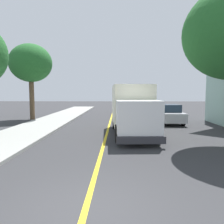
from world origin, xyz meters
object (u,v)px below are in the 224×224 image
object	(u,v)px
box_truck	(132,107)
parked_car_mid	(128,107)
parked_van_across	(169,114)
parked_car_near	(137,112)
street_tree_down_block	(31,64)

from	to	relation	value
box_truck	parked_car_mid	xyz separation A→B (m)	(0.31, 13.40, -0.97)
parked_car_mid	parked_van_across	xyz separation A→B (m)	(3.24, -8.52, 0.00)
box_truck	parked_car_mid	size ratio (longest dim) A/B	1.64
box_truck	parked_van_across	distance (m)	6.12
parked_car_mid	parked_car_near	bearing A→B (deg)	-83.93
parked_car_near	parked_van_across	xyz separation A→B (m)	(2.61, -2.59, 0.00)
parked_van_across	parked_car_near	bearing A→B (deg)	135.21
parked_car_near	parked_car_mid	bearing A→B (deg)	96.07
parked_car_near	street_tree_down_block	world-z (taller)	street_tree_down_block
parked_van_across	street_tree_down_block	size ratio (longest dim) A/B	0.60
street_tree_down_block	parked_car_near	bearing A→B (deg)	1.08
box_truck	parked_van_across	world-z (taller)	box_truck
parked_van_across	street_tree_down_block	world-z (taller)	street_tree_down_block
parked_car_near	street_tree_down_block	xyz separation A→B (m)	(-10.47, -0.20, 4.75)
box_truck	parked_car_near	xyz separation A→B (m)	(0.94, 7.48, -0.97)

